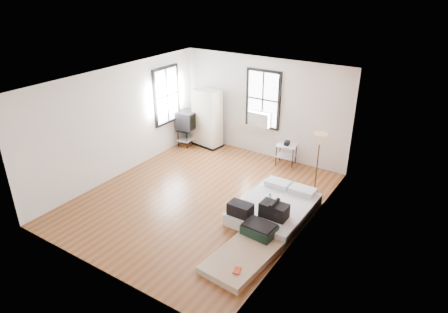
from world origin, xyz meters
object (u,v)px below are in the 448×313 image
Objects in this scene: wardrobe at (207,118)px; floor_lamp at (320,143)px; mattress_main at (274,208)px; side_table at (287,149)px; mattress_bare at (248,249)px; tv_stand at (188,121)px.

floor_lamp is (3.82, -1.00, 0.44)m from wardrobe.
wardrobe is (-3.41, 2.37, 0.69)m from mattress_main.
floor_lamp is (0.41, 1.37, 1.14)m from mattress_main.
mattress_bare is at bearing -75.09° from side_table.
side_table is 3.15m from tv_stand.
wardrobe is 2.53× the size of side_table.
floor_lamp is at bearing 90.21° from mattress_bare.
side_table is (2.57, 0.07, -0.40)m from wardrobe.
mattress_main is at bearing -32.92° from tv_stand.
wardrobe is 3.97m from floor_lamp.
tv_stand is (-4.36, 0.75, -0.55)m from floor_lamp.
mattress_main is 4.53m from tv_stand.
wardrobe is at bearing 145.66° from mattress_main.
mattress_bare is at bearing -38.84° from wardrobe.
tv_stand is (-3.12, -0.32, 0.29)m from side_table.
wardrobe reaches higher than floor_lamp.
mattress_main is 2.59m from side_table.
side_table is at bearing 109.47° from mattress_main.
floor_lamp reaches higher than mattress_bare.
mattress_bare is 5.32m from wardrobe.
side_table is at bearing 1.06° from tv_stand.
tv_stand reaches higher than mattress_bare.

